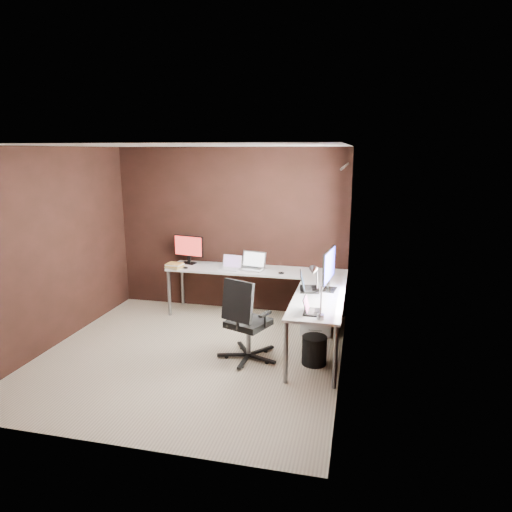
# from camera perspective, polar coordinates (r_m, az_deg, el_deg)

# --- Properties ---
(room) EXTENTS (3.60, 3.60, 2.50)m
(room) POSITION_cam_1_polar(r_m,az_deg,el_deg) (5.31, -4.86, 0.28)
(room) COLOR #C3B598
(room) RESTS_ON ground
(desk) EXTENTS (2.65, 2.25, 0.73)m
(desk) POSITION_cam_1_polar(r_m,az_deg,el_deg) (6.25, 2.37, -3.38)
(desk) COLOR white
(desk) RESTS_ON ground
(drawer_pedestal) EXTENTS (0.42, 0.50, 0.60)m
(drawer_pedestal) POSITION_cam_1_polar(r_m,az_deg,el_deg) (6.40, 7.72, -6.66)
(drawer_pedestal) COLOR white
(drawer_pedestal) RESTS_ON ground
(monitor_left) EXTENTS (0.50, 0.18, 0.44)m
(monitor_left) POSITION_cam_1_polar(r_m,az_deg,el_deg) (7.12, -8.43, 1.02)
(monitor_left) COLOR black
(monitor_left) RESTS_ON desk
(monitor_right) EXTENTS (0.18, 0.64, 0.53)m
(monitor_right) POSITION_cam_1_polar(r_m,az_deg,el_deg) (5.75, 9.11, -1.39)
(monitor_right) COLOR black
(monitor_right) RESTS_ON desk
(laptop_white) EXTENTS (0.33, 0.26, 0.20)m
(laptop_white) POSITION_cam_1_polar(r_m,az_deg,el_deg) (6.76, -3.16, -1.27)
(laptop_white) COLOR white
(laptop_white) RESTS_ON desk
(laptop_silver) EXTENTS (0.42, 0.34, 0.25)m
(laptop_silver) POSITION_cam_1_polar(r_m,az_deg,el_deg) (6.76, -0.47, -1.16)
(laptop_silver) COLOR silver
(laptop_silver) RESTS_ON desk
(laptop_black_big) EXTENTS (0.29, 0.37, 0.23)m
(laptop_black_big) POSITION_cam_1_polar(r_m,az_deg,el_deg) (5.79, 6.37, -3.74)
(laptop_black_big) COLOR black
(laptop_black_big) RESTS_ON desk
(laptop_black_small) EXTENTS (0.19, 0.26, 0.18)m
(laptop_black_small) POSITION_cam_1_polar(r_m,az_deg,el_deg) (5.01, 6.77, -6.60)
(laptop_black_small) COLOR black
(laptop_black_small) RESTS_ON desk
(book_stack) EXTENTS (0.29, 0.26, 0.08)m
(book_stack) POSITION_cam_1_polar(r_m,az_deg,el_deg) (6.92, -10.13, -1.19)
(book_stack) COLOR tan
(book_stack) RESTS_ON desk
(mouse_left) EXTENTS (0.09, 0.06, 0.03)m
(mouse_left) POSITION_cam_1_polar(r_m,az_deg,el_deg) (6.86, -8.82, -1.45)
(mouse_left) COLOR black
(mouse_left) RESTS_ON desk
(mouse_corner) EXTENTS (0.10, 0.08, 0.04)m
(mouse_corner) POSITION_cam_1_polar(r_m,az_deg,el_deg) (6.48, 3.17, -2.14)
(mouse_corner) COLOR black
(mouse_corner) RESTS_ON desk
(desk_lamp) EXTENTS (0.18, 0.21, 0.55)m
(desk_lamp) POSITION_cam_1_polar(r_m,az_deg,el_deg) (4.80, 7.48, -3.69)
(desk_lamp) COLOR slate
(desk_lamp) RESTS_ON desk
(office_chair) EXTENTS (0.57, 0.60, 1.02)m
(office_chair) POSITION_cam_1_polar(r_m,az_deg,el_deg) (5.50, -1.18, -9.93)
(office_chair) COLOR black
(office_chair) RESTS_ON ground
(wastebasket) EXTENTS (0.38, 0.38, 0.34)m
(wastebasket) POSITION_cam_1_polar(r_m,az_deg,el_deg) (5.48, 7.29, -11.60)
(wastebasket) COLOR black
(wastebasket) RESTS_ON ground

